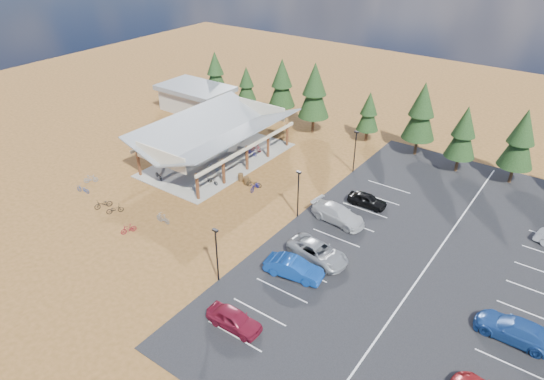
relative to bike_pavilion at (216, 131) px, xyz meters
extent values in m
plane|color=brown|center=(10.00, -7.00, -3.82)|extent=(140.00, 140.00, 0.00)
cube|color=black|center=(28.50, -4.00, -3.80)|extent=(27.00, 44.00, 0.04)
cube|color=gray|center=(0.00, 0.00, -3.77)|extent=(10.60, 18.60, 0.10)
cube|color=#573519|center=(-4.60, -8.40, -2.22)|extent=(0.25, 0.25, 3.00)
cube|color=#573519|center=(-4.60, -4.20, -2.22)|extent=(0.25, 0.25, 3.00)
cube|color=#573519|center=(-4.60, 0.00, -2.22)|extent=(0.25, 0.25, 3.00)
cube|color=#573519|center=(-4.60, 4.20, -2.22)|extent=(0.25, 0.25, 3.00)
cube|color=#573519|center=(-4.60, 8.40, -2.22)|extent=(0.25, 0.25, 3.00)
cube|color=#573519|center=(4.60, -8.40, -2.22)|extent=(0.25, 0.25, 3.00)
cube|color=#573519|center=(4.60, -4.20, -2.22)|extent=(0.25, 0.25, 3.00)
cube|color=#573519|center=(4.60, 0.00, -2.22)|extent=(0.25, 0.25, 3.00)
cube|color=#573519|center=(4.60, 4.20, -2.22)|extent=(0.25, 0.25, 3.00)
cube|color=#573519|center=(4.60, 8.40, -2.22)|extent=(0.25, 0.25, 3.00)
cube|color=beige|center=(-5.00, 0.00, -0.72)|extent=(0.22, 18.00, 0.35)
cube|color=beige|center=(5.00, 0.00, -0.72)|extent=(0.22, 18.00, 0.35)
cube|color=slate|center=(-2.90, 0.00, 0.18)|extent=(5.85, 19.40, 2.13)
cube|color=slate|center=(2.90, 0.00, 0.18)|extent=(5.85, 19.40, 2.13)
cube|color=beige|center=(0.00, -9.00, 0.08)|extent=(7.50, 0.15, 1.80)
cube|color=beige|center=(0.00, 9.00, 0.08)|extent=(7.50, 0.15, 1.80)
cube|color=#ADA593|center=(-14.00, 11.00, -2.22)|extent=(10.00, 6.00, 3.20)
cube|color=slate|center=(-14.00, 11.00, -0.27)|extent=(11.00, 7.00, 0.70)
cylinder|color=black|center=(15.00, -17.00, -1.32)|extent=(0.14, 0.14, 5.00)
cube|color=black|center=(15.00, -17.00, 1.23)|extent=(0.50, 0.25, 0.18)
cylinder|color=black|center=(15.00, -5.00, -1.32)|extent=(0.14, 0.14, 5.00)
cube|color=black|center=(15.00, -5.00, 1.23)|extent=(0.50, 0.25, 0.18)
cylinder|color=black|center=(15.00, 7.00, -1.32)|extent=(0.14, 0.14, 5.00)
cube|color=black|center=(15.00, 7.00, 1.23)|extent=(0.50, 0.25, 0.18)
cylinder|color=#4B341A|center=(6.69, -2.76, -3.37)|extent=(0.60, 0.60, 0.90)
cylinder|color=#4B341A|center=(5.66, -2.53, -3.37)|extent=(0.60, 0.60, 0.90)
cylinder|color=#382314|center=(-14.26, 15.97, -2.85)|extent=(0.36, 0.36, 1.96)
cone|color=black|center=(-14.26, 15.97, 0.48)|extent=(3.44, 3.44, 4.69)
cone|color=black|center=(-14.26, 15.97, 2.44)|extent=(2.66, 2.66, 3.52)
cylinder|color=#382314|center=(-7.79, 15.63, -2.99)|extent=(0.36, 0.36, 1.67)
cone|color=black|center=(-7.79, 15.63, -0.16)|extent=(2.93, 2.93, 4.00)
cone|color=black|center=(-7.79, 15.63, 1.51)|extent=(2.27, 2.27, 3.00)
cylinder|color=#382314|center=(-1.28, 15.59, -2.72)|extent=(0.36, 0.36, 2.20)
cone|color=black|center=(-1.28, 15.59, 1.02)|extent=(3.87, 3.87, 5.28)
cone|color=black|center=(-1.28, 15.59, 3.22)|extent=(2.99, 2.99, 3.96)
cylinder|color=#382314|center=(4.95, 14.20, -2.63)|extent=(0.36, 0.36, 2.39)
cone|color=black|center=(4.95, 14.20, 1.44)|extent=(4.21, 4.21, 5.74)
cone|color=black|center=(4.95, 14.20, 3.83)|extent=(3.25, 3.25, 4.31)
cylinder|color=#382314|center=(12.27, 15.91, -2.99)|extent=(0.36, 0.36, 1.66)
cone|color=black|center=(12.27, 15.91, -0.17)|extent=(2.93, 2.93, 3.99)
cone|color=black|center=(12.27, 15.91, 1.49)|extent=(2.26, 2.26, 2.99)
cylinder|color=#382314|center=(19.15, 15.79, -2.68)|extent=(0.36, 0.36, 2.29)
cone|color=black|center=(19.15, 15.79, 1.21)|extent=(4.03, 4.03, 5.49)
cone|color=black|center=(19.15, 15.79, 3.50)|extent=(3.11, 3.11, 4.12)
cylinder|color=#382314|center=(24.80, 14.26, -2.84)|extent=(0.36, 0.36, 1.98)
cone|color=black|center=(24.80, 14.26, 0.52)|extent=(3.48, 3.48, 4.74)
cone|color=black|center=(24.80, 14.26, 2.50)|extent=(2.69, 2.69, 3.56)
cylinder|color=#382314|center=(30.63, 15.03, -2.75)|extent=(0.36, 0.36, 2.14)
cone|color=black|center=(30.63, 15.03, 0.89)|extent=(3.77, 3.77, 5.14)
cone|color=black|center=(30.63, 15.03, 3.03)|extent=(2.91, 2.91, 3.86)
imported|color=black|center=(-2.13, -7.80, -3.27)|extent=(1.83, 1.14, 0.91)
imported|color=#9A9FA2|center=(-1.48, -2.95, -3.18)|extent=(1.87, 1.06, 1.08)
imported|color=navy|center=(-1.18, 2.11, -3.31)|extent=(1.65, 0.92, 0.82)
imported|color=maroon|center=(-3.37, 5.81, -3.19)|extent=(1.84, 1.00, 1.07)
imported|color=black|center=(3.65, -5.08, -3.31)|extent=(1.62, 0.64, 0.84)
imported|color=gray|center=(1.43, -2.47, -3.24)|extent=(1.61, 0.48, 0.96)
imported|color=#232198|center=(2.67, 3.32, -3.26)|extent=(1.84, 0.86, 0.93)
imported|color=maroon|center=(2.37, 4.53, -3.17)|extent=(1.84, 0.52, 1.11)
imported|color=black|center=(-2.18, -15.41, -3.34)|extent=(1.31, 1.94, 0.97)
imported|color=gray|center=(-7.87, -12.77, -3.35)|extent=(1.34, 1.51, 0.95)
imported|color=navy|center=(-6.63, -14.70, -3.38)|extent=(1.76, 0.92, 0.88)
imported|color=maroon|center=(3.49, -16.84, -3.36)|extent=(0.94, 1.61, 0.93)
imported|color=black|center=(-0.44, -15.32, -3.37)|extent=(1.38, 1.79, 0.90)
imported|color=gray|center=(4.84, -13.70, -3.30)|extent=(1.75, 0.56, 1.04)
imported|color=navy|center=(8.32, -3.28, -3.34)|extent=(0.82, 1.90, 0.97)
imported|color=black|center=(7.79, -2.82, -3.36)|extent=(1.87, 1.18, 0.93)
imported|color=maroon|center=(19.43, -20.28, -3.04)|extent=(4.43, 1.89, 1.49)
imported|color=navy|center=(19.79, -12.91, -2.96)|extent=(5.22, 2.55, 1.65)
imported|color=gray|center=(20.26, -9.80, -2.99)|extent=(6.05, 3.44, 1.59)
imported|color=#B8B8B8|center=(18.73, -3.43, -2.97)|extent=(5.88, 2.99, 1.64)
imported|color=black|center=(19.76, 0.93, -3.09)|extent=(4.15, 1.87, 1.38)
imported|color=#1E458D|center=(36.45, -9.38, -2.97)|extent=(5.68, 2.38, 1.64)
camera|label=1|loc=(36.91, -39.74, 22.92)|focal=32.00mm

